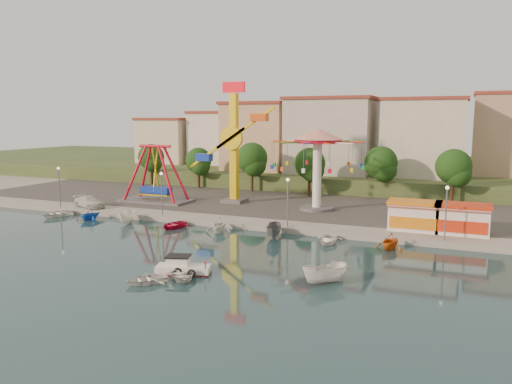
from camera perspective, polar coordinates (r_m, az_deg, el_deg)
The scene contains 37 objects.
ground at distance 46.65m, azimuth -11.21°, elevation -6.91°, with size 200.00×200.00×0.00m, color #132D34.
quay_deck at distance 103.07m, azimuth 8.40°, elevation 1.66°, with size 200.00×100.00×0.60m, color #9E998E.
asphalt_pad at distance 72.75m, azimuth 2.07°, elevation -0.78°, with size 90.00×28.00×0.01m, color #4C4944.
hill_terrace at distance 107.77m, azimuth 9.08°, elevation 2.58°, with size 200.00×60.00×3.00m, color #384C26.
pirate_ship_ride at distance 71.30m, azimuth -11.40°, elevation 1.94°, with size 10.00×5.00×8.00m.
kamikaze_tower at distance 68.44m, azimuth -2.28°, elevation 5.18°, with size 8.55×3.10×16.50m.
wave_swinger at distance 63.49m, azimuth 7.04°, elevation 4.72°, with size 11.60×11.60×10.40m.
booth_left at distance 54.78m, azimuth 17.62°, elevation -2.55°, with size 5.40×3.78×3.08m.
booth_mid at distance 54.59m, azimuth 22.54°, elevation -2.84°, with size 5.40×3.78×3.08m.
lamp_post_0 at distance 71.01m, azimuth -21.55°, elevation 0.44°, with size 0.14×0.14×5.00m, color #59595E.
lamp_post_1 at distance 60.97m, azimuth -10.72°, elevation -0.33°, with size 0.14×0.14×5.00m, color #59595E.
lamp_post_2 at distance 53.89m, azimuth 3.63°, elevation -1.34°, with size 0.14×0.14×5.00m, color #59595E.
lamp_post_3 at distance 51.01m, azimuth 20.87°, elevation -2.43°, with size 0.14×0.14×5.00m, color #59595E.
tree_0 at distance 90.49m, azimuth -11.91°, elevation 3.94°, with size 4.60×4.60×7.19m.
tree_1 at distance 84.59m, azimuth -6.59°, elevation 3.58°, with size 4.35×4.35×6.80m.
tree_2 at distance 79.71m, azimuth -0.46°, elevation 3.87°, with size 5.02×5.02×7.85m.
tree_3 at distance 74.97m, azimuth 6.14°, elevation 3.26°, with size 4.68×4.68×7.32m.
tree_4 at distance 75.68m, azimuth 14.09°, elevation 3.25°, with size 4.86×4.86×7.60m.
tree_5 at distance 73.02m, azimuth 21.64°, elevation 2.70°, with size 4.83×4.83×7.54m.
building_0 at distance 101.96m, azimuth -12.48°, elevation 6.35°, with size 9.26×9.53×11.87m, color beige.
building_1 at distance 100.26m, azimuth -5.02°, elevation 5.56°, with size 12.33×9.01×8.63m, color silver.
building_2 at distance 95.33m, azimuth 2.18°, elevation 6.22°, with size 11.95×9.28×11.23m, color tan.
building_3 at distance 88.35m, azimuth 9.88°, elevation 5.28°, with size 12.59×10.50×9.20m, color beige.
building_4 at distance 89.72m, azimuth 18.81°, elevation 5.01°, with size 10.75×9.23×9.24m, color beige.
cabin_motorboat at distance 40.49m, azimuth -8.42°, elevation -8.61°, with size 4.57×2.85×1.51m.
rowboat_a at distance 39.16m, azimuth -8.45°, elevation -9.24°, with size 2.65×3.70×0.77m, color beige.
rowboat_b at distance 38.57m, azimuth -12.41°, elevation -9.71°, with size 2.26×3.16×0.65m, color white.
skiff at distance 37.86m, azimuth 7.89°, elevation -9.24°, with size 1.49×3.96×1.53m, color white.
van at distance 69.27m, azimuth -18.52°, elevation -1.06°, with size 2.07×5.10×1.48m, color silver.
moored_boat_0 at distance 67.38m, azimuth -21.75°, elevation -2.27°, with size 2.92×4.10×0.85m, color white.
moored_boat_1 at distance 63.84m, azimuth -18.46°, elevation -2.39°, with size 2.38×2.76×1.45m, color blue.
moored_boat_2 at distance 60.41m, azimuth -14.54°, elevation -2.81°, with size 1.44×3.83×1.48m, color white.
moored_boat_3 at distance 56.90m, azimuth -9.42°, elevation -3.71°, with size 2.60×3.65×0.76m, color #BD0F33.
moored_boat_4 at distance 54.02m, azimuth -4.28°, elevation -3.74°, with size 2.80×3.25×1.71m, color white.
moored_boat_5 at distance 51.50m, azimuth 2.08°, elevation -4.44°, with size 1.47×3.91×1.51m, color #5A5B5F.
moored_boat_6 at distance 49.91m, azimuth 8.23°, elevation -5.38°, with size 2.60×3.64×0.75m, color white.
moored_boat_7 at distance 48.72m, azimuth 15.09°, elevation -5.43°, with size 2.59×3.01×1.58m, color #CC5B12.
Camera 1 is at (25.42, -37.18, 12.16)m, focal length 35.00 mm.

